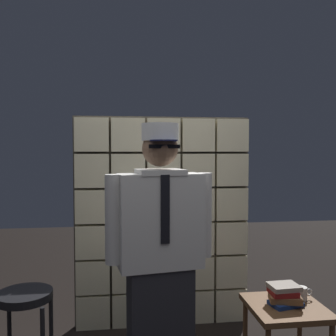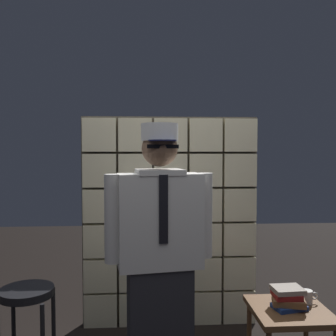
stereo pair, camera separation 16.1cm
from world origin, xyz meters
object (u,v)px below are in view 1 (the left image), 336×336
(standing_person, at_px, (160,256))
(side_table, at_px, (286,315))
(bar_stool, at_px, (25,322))
(coffee_mug, at_px, (302,293))
(book_stack, at_px, (284,295))

(standing_person, height_order, side_table, standing_person)
(bar_stool, height_order, coffee_mug, bar_stool)
(standing_person, distance_m, book_stack, 0.95)
(side_table, xyz_separation_m, coffee_mug, (0.16, 0.07, 0.12))
(coffee_mug, bearing_deg, bar_stool, -174.98)
(bar_stool, xyz_separation_m, coffee_mug, (1.91, 0.17, 0.02))
(book_stack, bearing_deg, side_table, 12.11)
(side_table, distance_m, book_stack, 0.14)
(book_stack, distance_m, coffee_mug, 0.19)
(coffee_mug, bearing_deg, side_table, -156.00)
(bar_stool, height_order, side_table, bar_stool)
(standing_person, xyz_separation_m, book_stack, (0.89, 0.07, -0.33))
(side_table, bearing_deg, bar_stool, -176.79)
(standing_person, xyz_separation_m, coffee_mug, (1.06, 0.15, -0.36))
(bar_stool, distance_m, book_stack, 1.74)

